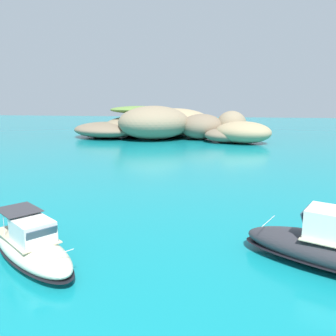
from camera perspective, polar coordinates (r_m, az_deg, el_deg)
name	(u,v)px	position (r m, az deg, el deg)	size (l,w,h in m)	color
islet_large	(152,124)	(82.67, -2.73, 7.65)	(39.92, 37.11, 7.65)	#84755B
islet_small	(219,129)	(74.48, 8.81, 6.72)	(22.85, 18.68, 6.52)	#9E8966
motorboat_cream	(32,247)	(19.01, -22.56, -12.46)	(7.94, 6.39, 2.49)	beige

